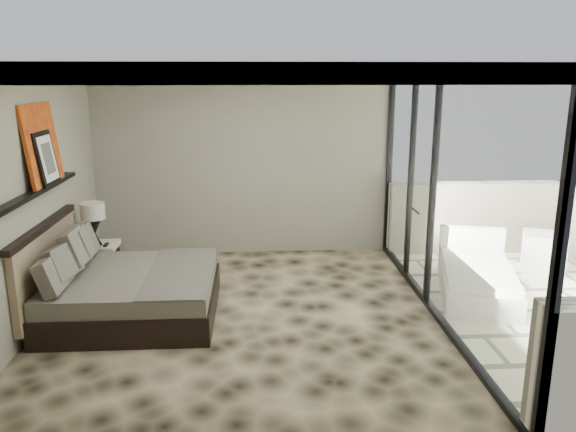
{
  "coord_description": "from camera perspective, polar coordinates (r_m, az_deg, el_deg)",
  "views": [
    {
      "loc": [
        0.17,
        -6.02,
        2.72
      ],
      "look_at": [
        0.56,
        0.4,
        1.1
      ],
      "focal_mm": 35.0,
      "sensor_mm": 36.0,
      "label": 1
    }
  ],
  "objects": [
    {
      "name": "floor",
      "position": [
        6.61,
        -4.68,
        -10.24
      ],
      "size": [
        5.0,
        5.0,
        0.0
      ],
      "primitive_type": "plane",
      "color": "black",
      "rests_on": "ground"
    },
    {
      "name": "ceiling",
      "position": [
        6.02,
        -5.22,
        14.72
      ],
      "size": [
        4.5,
        5.0,
        0.02
      ],
      "primitive_type": "cube",
      "color": "silver",
      "rests_on": "back_wall"
    },
    {
      "name": "back_wall",
      "position": [
        8.62,
        -4.54,
        5.25
      ],
      "size": [
        4.5,
        0.02,
        2.8
      ],
      "primitive_type": "cube",
      "color": "gray",
      "rests_on": "floor"
    },
    {
      "name": "left_wall",
      "position": [
        6.62,
        -24.71,
        1.3
      ],
      "size": [
        0.02,
        5.0,
        2.8
      ],
      "primitive_type": "cube",
      "color": "gray",
      "rests_on": "floor"
    },
    {
      "name": "glass_wall",
      "position": [
        6.51,
        15.3,
        1.9
      ],
      "size": [
        0.08,
        5.0,
        2.8
      ],
      "primitive_type": "cube",
      "color": "white",
      "rests_on": "floor"
    },
    {
      "name": "terrace_slab",
      "position": [
        7.54,
        25.57,
        -9.0
      ],
      "size": [
        3.0,
        5.0,
        0.12
      ],
      "primitive_type": "cube",
      "color": "beige",
      "rests_on": "ground"
    },
    {
      "name": "picture_ledge",
      "position": [
        6.67,
        -24.02,
        2.34
      ],
      "size": [
        0.12,
        2.2,
        0.05
      ],
      "primitive_type": "cube",
      "color": "black",
      "rests_on": "left_wall"
    },
    {
      "name": "bed",
      "position": [
        6.8,
        -16.27,
        -7.18
      ],
      "size": [
        1.93,
        1.87,
        1.06
      ],
      "color": "black",
      "rests_on": "floor"
    },
    {
      "name": "nightstand",
      "position": [
        8.05,
        -18.42,
        -4.66
      ],
      "size": [
        0.48,
        0.48,
        0.46
      ],
      "primitive_type": "cube",
      "rotation": [
        0.0,
        0.0,
        0.04
      ],
      "color": "black",
      "rests_on": "floor"
    },
    {
      "name": "table_lamp",
      "position": [
        7.83,
        -19.19,
        -0.23
      ],
      "size": [
        0.32,
        0.32,
        0.58
      ],
      "color": "black",
      "rests_on": "nightstand"
    },
    {
      "name": "abstract_canvas",
      "position": [
        6.86,
        -23.76,
        6.69
      ],
      "size": [
        0.13,
        0.9,
        0.9
      ],
      "primitive_type": "cube",
      "rotation": [
        0.0,
        -0.1,
        0.0
      ],
      "color": "#B2510F",
      "rests_on": "picture_ledge"
    },
    {
      "name": "framed_print",
      "position": [
        6.81,
        -23.35,
        5.41
      ],
      "size": [
        0.11,
        0.5,
        0.6
      ],
      "primitive_type": "cube",
      "rotation": [
        0.0,
        -0.14,
        0.0
      ],
      "color": "black",
      "rests_on": "picture_ledge"
    },
    {
      "name": "ottoman",
      "position": [
        8.76,
        24.51,
        -3.4
      ],
      "size": [
        0.73,
        0.73,
        0.55
      ],
      "primitive_type": "cube",
      "rotation": [
        0.0,
        0.0,
        -0.41
      ],
      "color": "silver",
      "rests_on": "terrace_slab"
    },
    {
      "name": "lounger",
      "position": [
        7.6,
        18.6,
        -5.94
      ],
      "size": [
        1.28,
        1.9,
        0.68
      ],
      "rotation": [
        0.0,
        0.0,
        -0.26
      ],
      "color": "silver",
      "rests_on": "terrace_slab"
    }
  ]
}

